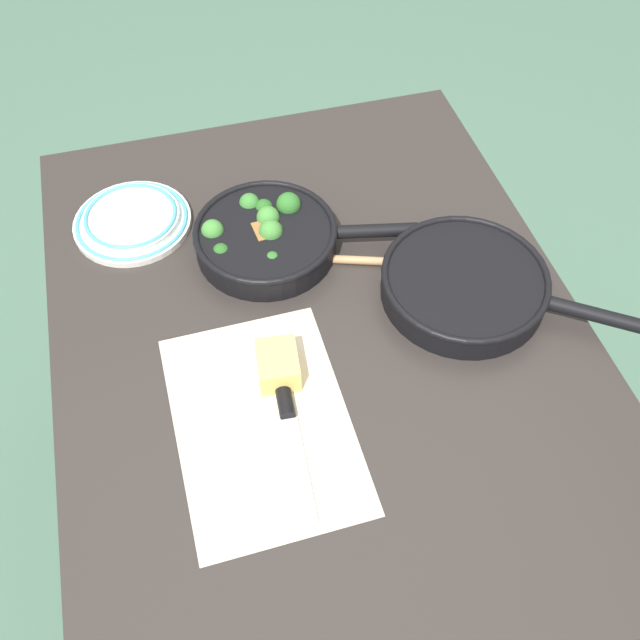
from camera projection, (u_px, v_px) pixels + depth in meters
ground_plane at (320, 513)px, 1.77m from camera, size 14.00×14.00×0.00m
dining_table_red at (320, 359)px, 1.24m from camera, size 1.13×0.86×0.77m
skillet_broccoli at (267, 236)px, 1.25m from camera, size 0.25×0.39×0.07m
skillet_eggs at (466, 284)px, 1.19m from camera, size 0.31×0.38×0.05m
wooden_spoon at (382, 261)px, 1.25m from camera, size 0.14×0.35×0.02m
parchment_sheet at (262, 422)px, 1.06m from camera, size 0.38×0.26×0.00m
grater_knife at (288, 420)px, 1.05m from camera, size 0.25×0.04×0.02m
cheese_block at (278, 365)px, 1.09m from camera, size 0.08×0.07×0.05m
dinner_plate_stack at (132, 220)px, 1.30m from camera, size 0.21×0.21×0.03m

